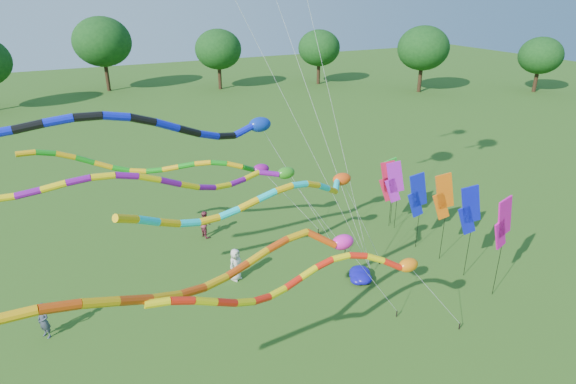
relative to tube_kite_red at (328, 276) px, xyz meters
name	(u,v)px	position (x,y,z in m)	size (l,w,h in m)	color
ground	(376,338)	(3.14, 1.19, -4.53)	(160.00, 160.00, 0.00)	#215015
tree_ring	(408,328)	(-0.17, -4.00, 0.94)	(114.30, 113.51, 9.69)	#382314
tube_kite_red	(328,276)	(0.00, 0.00, 0.00)	(12.04, 1.47, 6.36)	black
tube_kite_orange	(230,269)	(-3.13, 0.23, 1.02)	(14.85, 3.57, 7.52)	black
tube_kite_purple	(197,180)	(-2.25, 6.41, 1.39)	(14.62, 1.83, 7.63)	black
tube_kite_blue	(153,128)	(-3.67, 6.68, 3.62)	(16.83, 2.54, 9.89)	black
tube_kite_cyan	(285,194)	(-0.17, 2.74, 1.80)	(12.40, 5.04, 8.12)	black
tube_kite_green	(181,166)	(-1.80, 10.93, 0.44)	(13.89, 2.09, 7.03)	black
banner_pole_green	(391,179)	(9.70, 9.23, -1.65)	(1.16, 0.11, 4.14)	black
banner_pole_orange	(443,197)	(9.48, 4.88, -1.02)	(1.13, 0.43, 4.77)	black
banner_pole_red	(389,181)	(9.43, 9.07, -1.70)	(1.10, 0.54, 4.09)	black
banner_pole_blue_a	(469,210)	(9.44, 3.15, -1.02)	(1.13, 0.45, 4.78)	black
banner_pole_violet	(394,182)	(9.54, 8.70, -1.64)	(1.11, 0.51, 4.15)	black
banner_pole_blue_b	(417,195)	(9.18, 6.36, -1.47)	(1.16, 0.27, 4.32)	black
banner_pole_magenta_b	(503,224)	(9.43, 1.28, -0.84)	(1.16, 0.23, 4.96)	black
blue_nylon_heap	(350,279)	(4.33, 4.97, -4.29)	(1.56, 1.42, 0.51)	#100CA0
person_a	(236,264)	(-0.40, 7.67, -3.72)	(0.80, 0.52, 1.63)	silver
person_b	(44,321)	(-8.67, 7.14, -3.75)	(0.57, 0.37, 1.55)	#3A3F51
person_c	(205,224)	(-0.40, 12.50, -3.76)	(0.75, 0.59, 1.55)	maroon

